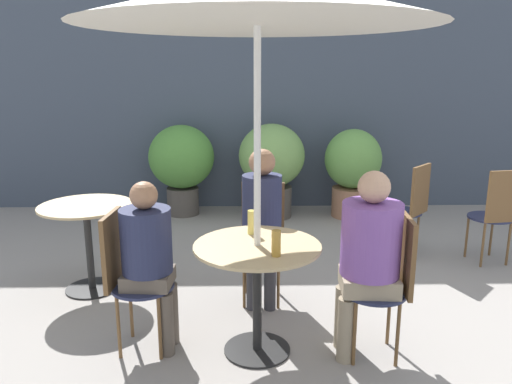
{
  "coord_description": "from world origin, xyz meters",
  "views": [
    {
      "loc": [
        -0.3,
        -3.06,
        1.84
      ],
      "look_at": [
        -0.23,
        0.35,
        1.0
      ],
      "focal_mm": 35.0,
      "sensor_mm": 36.0,
      "label": 1
    }
  ],
  "objects_px": {
    "bistro_chair_4": "(411,203)",
    "potted_plant_1": "(272,163)",
    "bistro_chair_3": "(498,209)",
    "seated_person_0": "(368,250)",
    "potted_plant_2": "(353,167)",
    "umbrella": "(257,1)",
    "beer_glass_1": "(276,243)",
    "bistro_chair_0": "(391,276)",
    "seated_person_2": "(149,252)",
    "bistro_chair_2": "(127,270)",
    "bistro_chair_1": "(263,231)",
    "cafe_table_far": "(87,227)",
    "cafe_table_near": "(257,270)",
    "potted_plant_0": "(182,161)",
    "beer_glass_0": "(252,222)",
    "seated_person_1": "(262,214)"
  },
  "relations": [
    {
      "from": "bistro_chair_1",
      "to": "bistro_chair_4",
      "type": "height_order",
      "value": "same"
    },
    {
      "from": "umbrella",
      "to": "beer_glass_1",
      "type": "bearing_deg",
      "value": -61.23
    },
    {
      "from": "bistro_chair_2",
      "to": "potted_plant_2",
      "type": "xyz_separation_m",
      "value": [
        2.14,
        3.1,
        0.08
      ]
    },
    {
      "from": "seated_person_0",
      "to": "potted_plant_2",
      "type": "distance_m",
      "value": 3.27
    },
    {
      "from": "beer_glass_0",
      "to": "umbrella",
      "type": "distance_m",
      "value": 1.41
    },
    {
      "from": "potted_plant_2",
      "to": "beer_glass_0",
      "type": "bearing_deg",
      "value": -114.06
    },
    {
      "from": "bistro_chair_0",
      "to": "umbrella",
      "type": "relative_size",
      "value": 0.4
    },
    {
      "from": "seated_person_0",
      "to": "seated_person_1",
      "type": "relative_size",
      "value": 0.99
    },
    {
      "from": "beer_glass_1",
      "to": "seated_person_0",
      "type": "bearing_deg",
      "value": 13.96
    },
    {
      "from": "bistro_chair_4",
      "to": "seated_person_0",
      "type": "height_order",
      "value": "seated_person_0"
    },
    {
      "from": "bistro_chair_1",
      "to": "bistro_chair_2",
      "type": "height_order",
      "value": "same"
    },
    {
      "from": "bistro_chair_1",
      "to": "seated_person_0",
      "type": "relative_size",
      "value": 0.76
    },
    {
      "from": "seated_person_0",
      "to": "potted_plant_1",
      "type": "distance_m",
      "value": 3.27
    },
    {
      "from": "bistro_chair_4",
      "to": "seated_person_2",
      "type": "distance_m",
      "value": 2.82
    },
    {
      "from": "potted_plant_0",
      "to": "potted_plant_1",
      "type": "relative_size",
      "value": 0.98
    },
    {
      "from": "bistro_chair_0",
      "to": "seated_person_2",
      "type": "distance_m",
      "value": 1.57
    },
    {
      "from": "beer_glass_0",
      "to": "bistro_chair_3",
      "type": "bearing_deg",
      "value": 28.22
    },
    {
      "from": "seated_person_0",
      "to": "umbrella",
      "type": "relative_size",
      "value": 0.53
    },
    {
      "from": "bistro_chair_4",
      "to": "seated_person_1",
      "type": "bearing_deg",
      "value": -12.92
    },
    {
      "from": "bistro_chair_0",
      "to": "umbrella",
      "type": "bearing_deg",
      "value": -90.0
    },
    {
      "from": "cafe_table_near",
      "to": "cafe_table_far",
      "type": "relative_size",
      "value": 1.07
    },
    {
      "from": "bistro_chair_0",
      "to": "potted_plant_1",
      "type": "height_order",
      "value": "potted_plant_1"
    },
    {
      "from": "bistro_chair_3",
      "to": "beer_glass_0",
      "type": "bearing_deg",
      "value": 20.1
    },
    {
      "from": "bistro_chair_4",
      "to": "potted_plant_1",
      "type": "height_order",
      "value": "potted_plant_1"
    },
    {
      "from": "seated_person_2",
      "to": "bistro_chair_1",
      "type": "bearing_deg",
      "value": -39.31
    },
    {
      "from": "cafe_table_near",
      "to": "bistro_chair_3",
      "type": "xyz_separation_m",
      "value": [
        2.31,
        1.48,
        -0.02
      ]
    },
    {
      "from": "bistro_chair_3",
      "to": "beer_glass_0",
      "type": "relative_size",
      "value": 5.78
    },
    {
      "from": "bistro_chair_3",
      "to": "cafe_table_far",
      "type": "bearing_deg",
      "value": -0.77
    },
    {
      "from": "bistro_chair_0",
      "to": "seated_person_2",
      "type": "xyz_separation_m",
      "value": [
        -1.56,
        0.11,
        0.13
      ]
    },
    {
      "from": "seated_person_2",
      "to": "beer_glass_0",
      "type": "height_order",
      "value": "seated_person_2"
    },
    {
      "from": "cafe_table_far",
      "to": "potted_plant_1",
      "type": "xyz_separation_m",
      "value": [
        1.66,
        2.18,
        0.14
      ]
    },
    {
      "from": "umbrella",
      "to": "potted_plant_0",
      "type": "bearing_deg",
      "value": 105.19
    },
    {
      "from": "bistro_chair_2",
      "to": "bistro_chair_4",
      "type": "relative_size",
      "value": 1.0
    },
    {
      "from": "potted_plant_0",
      "to": "beer_glass_0",
      "type": "bearing_deg",
      "value": -74.32
    },
    {
      "from": "seated_person_1",
      "to": "cafe_table_near",
      "type": "bearing_deg",
      "value": -90.0
    },
    {
      "from": "bistro_chair_0",
      "to": "potted_plant_1",
      "type": "bearing_deg",
      "value": -165.31
    },
    {
      "from": "seated_person_2",
      "to": "beer_glass_0",
      "type": "xyz_separation_m",
      "value": [
        0.67,
        0.17,
        0.14
      ]
    },
    {
      "from": "cafe_table_near",
      "to": "beer_glass_1",
      "type": "bearing_deg",
      "value": -61.23
    },
    {
      "from": "potted_plant_1",
      "to": "bistro_chair_3",
      "type": "bearing_deg",
      "value": -39.65
    },
    {
      "from": "bistro_chair_2",
      "to": "seated_person_0",
      "type": "distance_m",
      "value": 1.57
    },
    {
      "from": "cafe_table_far",
      "to": "beer_glass_0",
      "type": "height_order",
      "value": "beer_glass_0"
    },
    {
      "from": "bistro_chair_2",
      "to": "bistro_chair_1",
      "type": "bearing_deg",
      "value": -45.0
    },
    {
      "from": "cafe_table_near",
      "to": "seated_person_2",
      "type": "distance_m",
      "value": 0.71
    },
    {
      "from": "umbrella",
      "to": "potted_plant_2",
      "type": "bearing_deg",
      "value": 67.97
    },
    {
      "from": "beer_glass_1",
      "to": "potted_plant_1",
      "type": "height_order",
      "value": "potted_plant_1"
    },
    {
      "from": "cafe_table_far",
      "to": "potted_plant_2",
      "type": "bearing_deg",
      "value": 38.88
    },
    {
      "from": "beer_glass_1",
      "to": "beer_glass_0",
      "type": "bearing_deg",
      "value": 108.49
    },
    {
      "from": "seated_person_2",
      "to": "potted_plant_2",
      "type": "relative_size",
      "value": 1.03
    },
    {
      "from": "bistro_chair_3",
      "to": "bistro_chair_4",
      "type": "relative_size",
      "value": 1.0
    },
    {
      "from": "beer_glass_1",
      "to": "cafe_table_far",
      "type": "bearing_deg",
      "value": 141.56
    }
  ]
}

